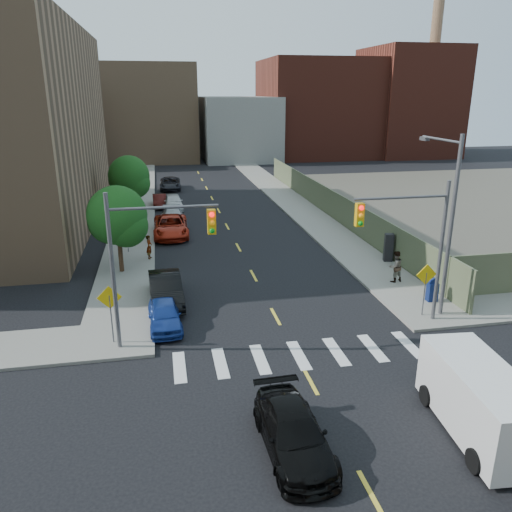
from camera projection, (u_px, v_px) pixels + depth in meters
name	position (u px, v px, depth m)	size (l,w,h in m)	color
ground	(326.00, 411.00, 17.74)	(160.00, 160.00, 0.00)	black
sidewalk_nw	(138.00, 194.00, 55.00)	(3.50, 73.00, 0.15)	gray
sidewalk_ne	(275.00, 189.00, 57.80)	(3.50, 73.00, 0.15)	gray
fence_north	(329.00, 202.00, 45.18)	(0.12, 44.00, 2.50)	#616446
gravel_lot	(494.00, 203.00, 50.74)	(36.00, 42.00, 0.06)	#595447
bg_bldg_west	(47.00, 124.00, 77.14)	(14.00, 18.00, 12.00)	#592319
bg_bldg_midwest	(152.00, 113.00, 81.42)	(14.00, 16.00, 15.00)	#8C6B4C
bg_bldg_center	(238.00, 128.00, 82.86)	(12.00, 16.00, 10.00)	gray
bg_bldg_east	(316.00, 109.00, 86.31)	(18.00, 18.00, 16.00)	#592319
bg_bldg_fareast	(408.00, 102.00, 87.02)	(14.00, 16.00, 18.00)	#592319
smokestack	(432.00, 72.00, 86.17)	(1.80, 1.80, 28.00)	#8C6B4C
signal_nw	(148.00, 250.00, 20.83)	(4.59, 0.30, 7.00)	#59595E
signal_ne	(413.00, 235.00, 22.99)	(4.59, 0.30, 7.00)	#59595E
streetlight_ne	(448.00, 214.00, 24.01)	(0.25, 3.70, 9.00)	#59595E
warn_sign_nw	(110.00, 304.00, 21.76)	(1.06, 0.06, 2.83)	#59595E
warn_sign_ne	(426.00, 280.00, 24.47)	(1.06, 0.06, 2.83)	#59595E
warn_sign_midwest	(126.00, 226.00, 34.35)	(1.06, 0.06, 2.83)	#59595E
tree_west_near	(117.00, 219.00, 30.16)	(3.66, 3.64, 5.52)	#332114
tree_west_far	(129.00, 179.00, 44.14)	(3.66, 3.64, 5.52)	#332114
parked_car_blue	(165.00, 315.00, 23.88)	(1.53, 3.80, 1.29)	navy
parked_car_black	(166.00, 289.00, 26.60)	(1.66, 4.77, 1.57)	black
parked_car_red	(171.00, 226.00, 39.00)	(2.63, 5.70, 1.58)	#AB2411
parked_car_silver	(173.00, 217.00, 42.55)	(1.82, 4.48, 1.30)	#A9ACB1
parked_car_white	(173.00, 202.00, 47.93)	(1.73, 4.30, 1.47)	silver
parked_car_maroon	(160.00, 201.00, 48.91)	(1.29, 3.70, 1.22)	#400F0C
parked_car_grey	(170.00, 183.00, 57.67)	(2.33, 5.05, 1.40)	black
black_sedan	(293.00, 433.00, 15.59)	(1.87, 4.61, 1.34)	black
cargo_van	(477.00, 397.00, 16.40)	(2.52, 5.33, 2.37)	white
mailbox	(432.00, 290.00, 26.53)	(0.53, 0.41, 1.30)	navy
payphone	(388.00, 247.00, 32.73)	(0.55, 0.45, 1.85)	black
pedestrian_west	(149.00, 247.00, 33.25)	(0.59, 0.39, 1.61)	gray
pedestrian_east	(395.00, 267.00, 29.14)	(0.91, 0.71, 1.87)	gray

